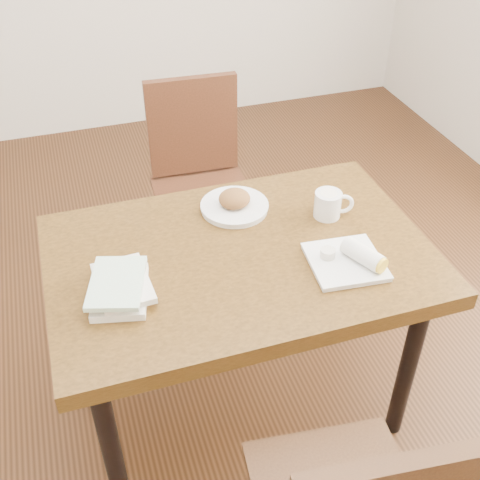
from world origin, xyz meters
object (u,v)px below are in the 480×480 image
object	(u,v)px
plate_burrito	(351,259)
coffee_mug	(329,204)
table	(240,272)
plate_scone	(234,204)
chair_far	(199,173)
book_stack	(120,287)

from	to	relation	value
plate_burrito	coffee_mug	bearing A→B (deg)	80.49
plate_burrito	table	bearing A→B (deg)	151.69
plate_scone	plate_burrito	world-z (taller)	plate_scone
coffee_mug	table	bearing A→B (deg)	-164.41
table	plate_burrito	xyz separation A→B (m)	(0.31, -0.17, 0.11)
table	plate_scone	distance (m)	0.26
plate_scone	plate_burrito	distance (m)	0.47
table	chair_far	distance (m)	0.83
plate_burrito	chair_far	bearing A→B (deg)	103.34
plate_scone	plate_burrito	bearing A→B (deg)	-57.71
table	coffee_mug	bearing A→B (deg)	15.59
table	plate_scone	world-z (taller)	plate_scone
chair_far	coffee_mug	distance (m)	0.81
chair_far	book_stack	distance (m)	1.04
coffee_mug	plate_burrito	distance (m)	0.27
chair_far	plate_scone	world-z (taller)	chair_far
chair_far	coffee_mug	size ratio (longest dim) A/B	7.01
plate_scone	chair_far	bearing A→B (deg)	88.18
plate_burrito	book_stack	xyz separation A→B (m)	(-0.70, 0.09, 0.01)
coffee_mug	plate_burrito	xyz separation A→B (m)	(-0.04, -0.26, -0.03)
coffee_mug	book_stack	xyz separation A→B (m)	(-0.75, -0.18, -0.02)
table	coffee_mug	world-z (taller)	coffee_mug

